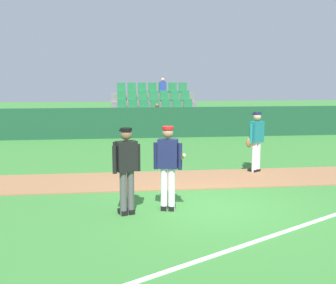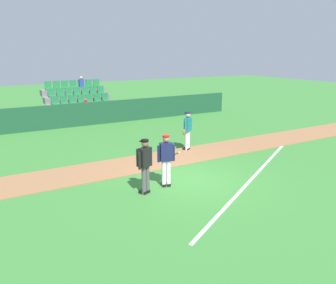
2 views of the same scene
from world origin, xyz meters
name	(u,v)px [view 1 (image 1 of 2)]	position (x,y,z in m)	size (l,w,h in m)	color
ground_plane	(209,207)	(0.00, 0.00, 0.00)	(80.00, 80.00, 0.00)	#387A33
infield_dirt_path	(190,179)	(0.00, 2.45, 0.01)	(28.00, 2.10, 0.03)	#936642
dugout_fence	(159,123)	(0.00, 10.67, 0.69)	(20.00, 0.16, 1.39)	#19472D
stadium_bleachers	(155,117)	(0.00, 12.97, 0.73)	(4.45, 3.80, 2.70)	slate
batter_navy_jersey	(168,165)	(-0.90, -0.14, 0.97)	(0.60, 0.80, 1.76)	white
umpire_home_plate	(126,166)	(-1.76, -0.30, 1.00)	(0.56, 0.41, 1.76)	#4C4C4C
runner_teal_jersey	(256,140)	(2.04, 3.10, 0.96)	(0.63, 0.44, 1.76)	white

